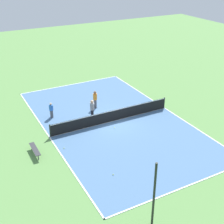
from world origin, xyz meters
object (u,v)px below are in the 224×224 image
at_px(bench, 35,149).
at_px(fence_post_back_right, 154,195).
at_px(tennis_ball_left_sideline, 113,175).
at_px(tennis_net, 112,116).
at_px(player_near_blue, 51,109).
at_px(tennis_ball_midcourt, 114,128).
at_px(tennis_ball_far_baseline, 64,148).
at_px(player_baseline_gray, 92,108).
at_px(player_center_orange, 95,98).

distance_m(bench, fence_post_back_right, 10.04).
bearing_deg(tennis_ball_left_sideline, tennis_net, -117.35).
height_order(player_near_blue, fence_post_back_right, fence_post_back_right).
bearing_deg(tennis_net, tennis_ball_midcourt, 71.25).
relative_size(bench, player_near_blue, 1.37).
relative_size(bench, tennis_ball_far_baseline, 27.40).
height_order(player_baseline_gray, tennis_ball_far_baseline, player_baseline_gray).
xyz_separation_m(player_baseline_gray, fence_post_back_right, (2.16, 12.11, 0.92)).
bearing_deg(player_baseline_gray, tennis_ball_left_sideline, -165.09).
height_order(tennis_net, tennis_ball_left_sideline, tennis_net).
xyz_separation_m(tennis_ball_midcourt, fence_post_back_right, (3.06, 9.83, 1.91)).
xyz_separation_m(tennis_net, fence_post_back_right, (3.45, 10.97, 1.40)).
distance_m(tennis_net, tennis_ball_midcourt, 1.30).
height_order(player_near_blue, tennis_ball_left_sideline, player_near_blue).
height_order(player_center_orange, fence_post_back_right, fence_post_back_right).
height_order(player_baseline_gray, tennis_ball_left_sideline, player_baseline_gray).
bearing_deg(player_baseline_gray, player_near_blue, 86.55).
relative_size(tennis_ball_far_baseline, tennis_ball_left_sideline, 1.00).
bearing_deg(bench, fence_post_back_right, 21.47).
relative_size(tennis_ball_far_baseline, fence_post_back_right, 0.02).
distance_m(bench, tennis_ball_midcourt, 6.73).
relative_size(bench, tennis_ball_midcourt, 27.40).
height_order(bench, tennis_ball_far_baseline, bench).
distance_m(tennis_ball_far_baseline, tennis_ball_left_sideline, 4.70).
height_order(bench, player_baseline_gray, player_baseline_gray).
relative_size(player_baseline_gray, tennis_ball_midcourt, 26.25).
relative_size(player_near_blue, tennis_ball_far_baseline, 20.04).
distance_m(player_near_blue, tennis_ball_left_sideline, 9.61).
bearing_deg(tennis_net, tennis_ball_left_sideline, 62.65).
xyz_separation_m(tennis_ball_far_baseline, tennis_ball_midcourt, (-4.67, -0.92, 0.00)).
xyz_separation_m(tennis_net, player_baseline_gray, (1.29, -1.14, 0.48)).
xyz_separation_m(player_center_orange, tennis_ball_midcourt, (0.25, 4.17, -0.91)).
bearing_deg(player_baseline_gray, fence_post_back_right, -160.17).
relative_size(tennis_net, fence_post_back_right, 2.77).
distance_m(bench, player_center_orange, 8.45).
bearing_deg(player_center_orange, tennis_ball_midcourt, -173.62).
distance_m(player_near_blue, tennis_ball_far_baseline, 5.28).
bearing_deg(player_center_orange, bench, 134.31).
xyz_separation_m(tennis_ball_far_baseline, tennis_ball_left_sideline, (-1.73, 4.37, 0.00)).
height_order(tennis_ball_far_baseline, tennis_ball_midcourt, same).
relative_size(bench, player_baseline_gray, 1.04).
bearing_deg(tennis_ball_midcourt, tennis_net, -108.75).
xyz_separation_m(player_near_blue, fence_post_back_right, (-0.82, 14.08, 1.19)).
relative_size(player_baseline_gray, tennis_ball_far_baseline, 26.25).
distance_m(tennis_net, player_baseline_gray, 1.79).
distance_m(tennis_net, tennis_ball_left_sideline, 7.25).
bearing_deg(fence_post_back_right, tennis_net, -107.46).
distance_m(player_center_orange, player_near_blue, 4.14).
bearing_deg(player_near_blue, player_center_orange, 89.66).
relative_size(tennis_ball_midcourt, tennis_ball_left_sideline, 1.00).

